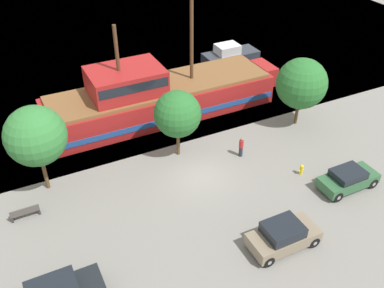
% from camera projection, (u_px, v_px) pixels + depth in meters
% --- Properties ---
extents(ground_plane, '(160.00, 160.00, 0.00)m').
position_uv_depth(ground_plane, '(199.00, 176.00, 28.76)').
color(ground_plane, gray).
extents(water_surface, '(80.00, 80.00, 0.00)m').
position_uv_depth(water_surface, '(59.00, 0.00, 61.01)').
color(water_surface, '#33566B').
rests_on(water_surface, ground).
extents(pirate_ship, '(19.85, 5.01, 8.96)m').
position_uv_depth(pirate_ship, '(158.00, 96.00, 34.36)').
color(pirate_ship, '#A31E1E').
rests_on(pirate_ship, water_surface).
extents(moored_boat_dockside, '(5.70, 2.31, 1.81)m').
position_uv_depth(moored_boat_dockside, '(230.00, 55.00, 43.54)').
color(moored_boat_dockside, '#2D333D').
rests_on(moored_boat_dockside, water_surface).
extents(parked_car_curb_front, '(3.92, 1.77, 1.39)m').
position_uv_depth(parked_car_curb_front, '(348.00, 179.00, 27.39)').
color(parked_car_curb_front, '#2D5B38').
rests_on(parked_car_curb_front, ground_plane).
extents(parked_car_curb_rear, '(3.94, 1.91, 1.60)m').
position_uv_depth(parked_car_curb_rear, '(283.00, 236.00, 23.33)').
color(parked_car_curb_rear, '#7F705B').
rests_on(parked_car_curb_rear, ground_plane).
extents(fire_hydrant, '(0.42, 0.25, 0.76)m').
position_uv_depth(fire_hydrant, '(301.00, 169.00, 28.68)').
color(fire_hydrant, yellow).
rests_on(fire_hydrant, ground_plane).
extents(bench_promenade_east, '(1.68, 0.45, 0.85)m').
position_uv_depth(bench_promenade_east, '(25.00, 212.00, 25.29)').
color(bench_promenade_east, '#4C4742').
rests_on(bench_promenade_east, ground_plane).
extents(pedestrian_walking_near, '(0.32, 0.32, 1.53)m').
position_uv_depth(pedestrian_walking_near, '(241.00, 147.00, 30.16)').
color(pedestrian_walking_near, '#232838').
rests_on(pedestrian_walking_near, ground_plane).
extents(tree_row_east, '(3.73, 3.73, 5.90)m').
position_uv_depth(tree_row_east, '(36.00, 136.00, 25.47)').
color(tree_row_east, brown).
rests_on(tree_row_east, ground_plane).
extents(tree_row_mideast, '(3.25, 3.25, 4.97)m').
position_uv_depth(tree_row_mideast, '(177.00, 114.00, 28.87)').
color(tree_row_mideast, brown).
rests_on(tree_row_mideast, ground_plane).
extents(tree_row_midwest, '(3.88, 3.88, 5.46)m').
position_uv_depth(tree_row_midwest, '(302.00, 84.00, 32.15)').
color(tree_row_midwest, brown).
rests_on(tree_row_midwest, ground_plane).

